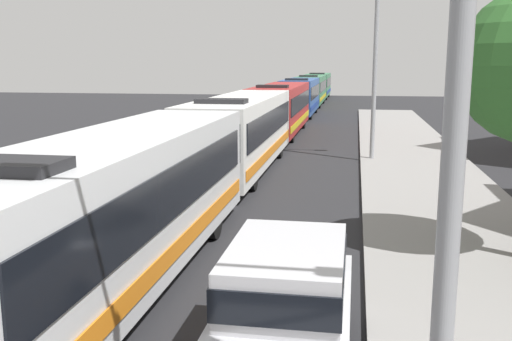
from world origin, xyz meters
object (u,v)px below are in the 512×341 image
streetlamp_mid (376,46)px  streetlamp_near (462,19)px  bus_rear (311,89)px  white_suv (285,306)px  bus_second_in_line (242,130)px  bus_middle (281,107)px  bus_lead (116,205)px  bus_fourth_in_line (300,96)px  bus_tail_end (319,85)px

streetlamp_mid → streetlamp_near: bearing=-90.0°
bus_rear → white_suv: bus_rear is taller
bus_second_in_line → bus_middle: bearing=90.0°
bus_lead → streetlamp_near: 8.37m
white_suv → streetlamp_near: streetlamp_near is taller
bus_lead → bus_fourth_in_line: bearing=90.0°
bus_rear → streetlamp_near: (5.40, -55.49, 3.10)m
bus_second_in_line → bus_middle: 12.55m
bus_second_in_line → streetlamp_mid: streetlamp_mid is taller
bus_lead → bus_tail_end: same height
bus_rear → streetlamp_mid: size_ratio=1.44×
bus_tail_end → bus_rear: bearing=-90.0°
streetlamp_near → streetlamp_mid: size_ratio=0.91×
streetlamp_near → bus_lead: bearing=134.0°
streetlamp_near → white_suv: bearing=120.6°
bus_middle → bus_tail_end: bearing=90.0°
white_suv → streetlamp_mid: 19.27m
bus_fourth_in_line → bus_tail_end: size_ratio=0.98×
bus_lead → bus_tail_end: size_ratio=1.15×
bus_fourth_in_line → streetlamp_mid: size_ratio=1.27×
bus_fourth_in_line → bus_middle: bearing=-90.0°
white_suv → bus_middle: bearing=97.5°
bus_fourth_in_line → white_suv: bearing=-84.8°
bus_rear → streetlamp_near: bearing=-84.4°
bus_middle → streetlamp_mid: (5.40, -9.39, 3.48)m
bus_second_in_line → bus_tail_end: bearing=90.0°
bus_fourth_in_line → streetlamp_near: bearing=-83.0°
bus_middle → bus_fourth_in_line: size_ratio=1.17×
bus_tail_end → bus_second_in_line: bearing=-90.0°
bus_middle → streetlamp_mid: streetlamp_mid is taller
bus_fourth_in_line → white_suv: 41.13m
bus_second_in_line → white_suv: (3.70, -15.59, -0.66)m
bus_rear → bus_lead: bearing=-90.0°
bus_second_in_line → bus_fourth_in_line: same height
bus_fourth_in_line → streetlamp_near: 44.27m
bus_middle → bus_tail_end: same height
bus_tail_end → streetlamp_near: 68.21m
bus_middle → streetlamp_near: 31.63m
bus_lead → streetlamp_mid: 17.26m
white_suv → streetlamp_mid: size_ratio=0.55×
white_suv → bus_tail_end: bearing=93.3°
white_suv → streetlamp_mid: streetlamp_mid is taller
bus_lead → bus_tail_end: 62.33m
bus_second_in_line → white_suv: bearing=-76.7°
bus_lead → streetlamp_mid: streetlamp_mid is taller
bus_second_in_line → bus_fourth_in_line: 25.37m
bus_second_in_line → streetlamp_near: (5.40, -18.46, 3.10)m
bus_tail_end → streetlamp_mid: 46.75m
bus_lead → streetlamp_near: bearing=-46.0°
bus_fourth_in_line → bus_rear: bearing=90.0°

